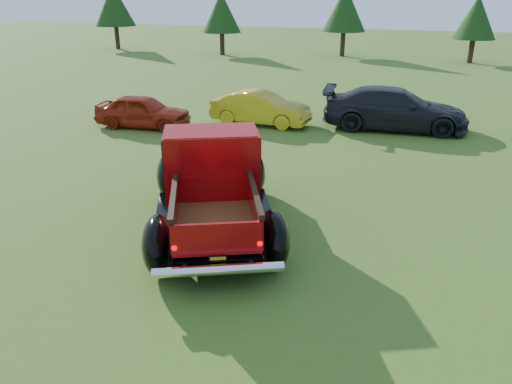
{
  "coord_description": "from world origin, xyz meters",
  "views": [
    {
      "loc": [
        3.08,
        -8.21,
        4.71
      ],
      "look_at": [
        0.3,
        0.2,
        1.11
      ],
      "focal_mm": 35.0,
      "sensor_mm": 36.0,
      "label": 1
    }
  ],
  "objects_px": {
    "tree_far_west": "(114,5)",
    "show_car_yellow": "(261,108)",
    "show_car_grey": "(395,109)",
    "tree_mid_right": "(476,18)",
    "show_car_red": "(143,111)",
    "tree_west": "(221,12)",
    "tree_mid_left": "(345,9)",
    "pickup_truck": "(212,178)"
  },
  "relations": [
    {
      "from": "tree_west",
      "to": "tree_mid_right",
      "type": "xyz_separation_m",
      "value": [
        18.0,
        1.0,
        -0.14
      ]
    },
    {
      "from": "tree_far_west",
      "to": "show_car_grey",
      "type": "height_order",
      "value": "tree_far_west"
    },
    {
      "from": "tree_west",
      "to": "show_car_grey",
      "type": "relative_size",
      "value": 0.9
    },
    {
      "from": "tree_west",
      "to": "tree_mid_right",
      "type": "distance_m",
      "value": 18.03
    },
    {
      "from": "tree_far_west",
      "to": "pickup_truck",
      "type": "relative_size",
      "value": 0.9
    },
    {
      "from": "show_car_red",
      "to": "show_car_grey",
      "type": "bearing_deg",
      "value": -78.15
    },
    {
      "from": "tree_mid_right",
      "to": "show_car_grey",
      "type": "distance_m",
      "value": 20.29
    },
    {
      "from": "tree_west",
      "to": "show_car_grey",
      "type": "xyz_separation_m",
      "value": [
        14.25,
        -18.81,
        -2.37
      ]
    },
    {
      "from": "show_car_grey",
      "to": "show_car_red",
      "type": "bearing_deg",
      "value": 102.28
    },
    {
      "from": "pickup_truck",
      "to": "show_car_red",
      "type": "bearing_deg",
      "value": 105.68
    },
    {
      "from": "tree_mid_left",
      "to": "show_car_yellow",
      "type": "relative_size",
      "value": 1.36
    },
    {
      "from": "show_car_yellow",
      "to": "show_car_grey",
      "type": "relative_size",
      "value": 0.72
    },
    {
      "from": "show_car_yellow",
      "to": "show_car_red",
      "type": "bearing_deg",
      "value": 117.1
    },
    {
      "from": "tree_mid_left",
      "to": "tree_mid_right",
      "type": "height_order",
      "value": "tree_mid_left"
    },
    {
      "from": "tree_far_west",
      "to": "show_car_red",
      "type": "relative_size",
      "value": 1.5
    },
    {
      "from": "show_car_grey",
      "to": "tree_far_west",
      "type": "bearing_deg",
      "value": 46.35
    },
    {
      "from": "show_car_red",
      "to": "show_car_yellow",
      "type": "xyz_separation_m",
      "value": [
        3.96,
        1.76,
        0.02
      ]
    },
    {
      "from": "tree_far_west",
      "to": "show_car_yellow",
      "type": "xyz_separation_m",
      "value": [
        19.46,
        -20.68,
        -2.91
      ]
    },
    {
      "from": "tree_west",
      "to": "tree_mid_left",
      "type": "bearing_deg",
      "value": 12.53
    },
    {
      "from": "tree_mid_right",
      "to": "pickup_truck",
      "type": "height_order",
      "value": "tree_mid_right"
    },
    {
      "from": "tree_west",
      "to": "tree_mid_left",
      "type": "xyz_separation_m",
      "value": [
        9.0,
        2.0,
        0.27
      ]
    },
    {
      "from": "tree_far_west",
      "to": "tree_mid_left",
      "type": "relative_size",
      "value": 1.04
    },
    {
      "from": "tree_far_west",
      "to": "show_car_red",
      "type": "bearing_deg",
      "value": -55.36
    },
    {
      "from": "pickup_truck",
      "to": "show_car_yellow",
      "type": "distance_m",
      "value": 8.47
    },
    {
      "from": "show_car_red",
      "to": "tree_west",
      "type": "bearing_deg",
      "value": 9.55
    },
    {
      "from": "tree_far_west",
      "to": "tree_mid_right",
      "type": "height_order",
      "value": "tree_far_west"
    },
    {
      "from": "tree_west",
      "to": "tree_far_west",
      "type": "bearing_deg",
      "value": 174.29
    },
    {
      "from": "tree_mid_right",
      "to": "show_car_red",
      "type": "bearing_deg",
      "value": -119.12
    },
    {
      "from": "tree_far_west",
      "to": "show_car_yellow",
      "type": "height_order",
      "value": "tree_far_west"
    },
    {
      "from": "tree_mid_left",
      "to": "tree_west",
      "type": "bearing_deg",
      "value": -167.47
    },
    {
      "from": "pickup_truck",
      "to": "tree_west",
      "type": "bearing_deg",
      "value": 86.99
    },
    {
      "from": "tree_west",
      "to": "tree_mid_left",
      "type": "distance_m",
      "value": 9.22
    },
    {
      "from": "pickup_truck",
      "to": "tree_mid_right",
      "type": "bearing_deg",
      "value": 51.97
    },
    {
      "from": "tree_mid_left",
      "to": "show_car_yellow",
      "type": "height_order",
      "value": "tree_mid_left"
    },
    {
      "from": "pickup_truck",
      "to": "show_car_red",
      "type": "height_order",
      "value": "pickup_truck"
    },
    {
      "from": "tree_far_west",
      "to": "tree_west",
      "type": "xyz_separation_m",
      "value": [
        10.0,
        -1.0,
        -0.41
      ]
    },
    {
      "from": "tree_far_west",
      "to": "tree_mid_left",
      "type": "bearing_deg",
      "value": 3.01
    },
    {
      "from": "show_car_yellow",
      "to": "show_car_grey",
      "type": "bearing_deg",
      "value": -76.57
    },
    {
      "from": "pickup_truck",
      "to": "show_car_red",
      "type": "xyz_separation_m",
      "value": [
        -5.54,
        6.56,
        -0.37
      ]
    },
    {
      "from": "tree_west",
      "to": "tree_mid_right",
      "type": "bearing_deg",
      "value": 3.18
    },
    {
      "from": "tree_far_west",
      "to": "show_car_grey",
      "type": "distance_m",
      "value": 31.44
    },
    {
      "from": "tree_west",
      "to": "show_car_red",
      "type": "distance_m",
      "value": 22.27
    }
  ]
}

